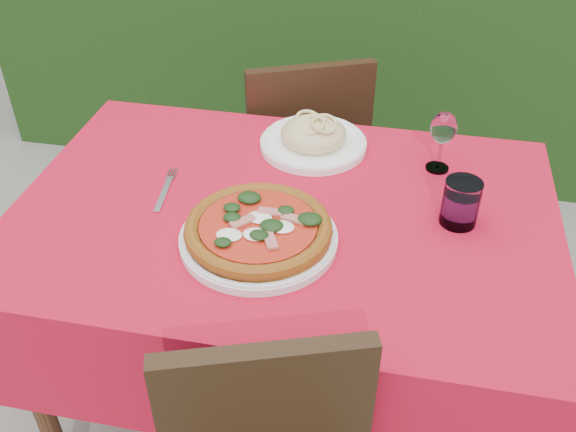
% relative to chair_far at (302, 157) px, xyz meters
% --- Properties ---
extents(ground, '(60.00, 60.00, 0.00)m').
position_rel_chair_far_xyz_m(ground, '(0.07, -0.63, -0.49)').
color(ground, slate).
rests_on(ground, ground).
extents(dining_table, '(1.26, 0.86, 0.75)m').
position_rel_chair_far_xyz_m(dining_table, '(0.07, -0.63, 0.10)').
color(dining_table, '#492B17').
rests_on(dining_table, ground).
extents(chair_far, '(0.51, 0.51, 0.86)m').
position_rel_chair_far_xyz_m(chair_far, '(0.00, 0.00, 0.00)').
color(chair_far, black).
rests_on(chair_far, ground).
extents(pizza_plate, '(0.41, 0.41, 0.06)m').
position_rel_chair_far_xyz_m(pizza_plate, '(0.04, -0.76, 0.28)').
color(pizza_plate, white).
rests_on(pizza_plate, dining_table).
extents(pasta_plate, '(0.28, 0.28, 0.08)m').
position_rel_chair_far_xyz_m(pasta_plate, '(0.09, -0.35, 0.28)').
color(pasta_plate, white).
rests_on(pasta_plate, dining_table).
extents(water_glass, '(0.08, 0.08, 0.11)m').
position_rel_chair_far_xyz_m(water_glass, '(0.46, -0.60, 0.30)').
color(water_glass, silver).
rests_on(water_glass, dining_table).
extents(wine_glass, '(0.07, 0.07, 0.16)m').
position_rel_chair_far_xyz_m(wine_glass, '(0.42, -0.39, 0.37)').
color(wine_glass, white).
rests_on(wine_glass, dining_table).
extents(fork, '(0.05, 0.20, 0.01)m').
position_rel_chair_far_xyz_m(fork, '(-0.22, -0.64, 0.26)').
color(fork, silver).
rests_on(fork, dining_table).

